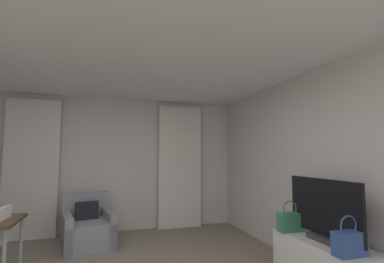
{
  "coord_description": "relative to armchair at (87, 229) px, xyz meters",
  "views": [
    {
      "loc": [
        -0.04,
        -2.62,
        1.48
      ],
      "look_at": [
        1.12,
        1.2,
        1.83
      ],
      "focal_mm": 25.32,
      "sensor_mm": 36.0,
      "label": 1
    }
  ],
  "objects": [
    {
      "name": "wall_window",
      "position": [
        0.36,
        0.8,
        1.03
      ],
      "size": [
        5.12,
        0.06,
        2.6
      ],
      "color": "silver",
      "rests_on": "ground"
    },
    {
      "name": "wall_right",
      "position": [
        2.89,
        -2.23,
        1.03
      ],
      "size": [
        0.06,
        6.12,
        2.6
      ],
      "color": "silver",
      "rests_on": "ground"
    },
    {
      "name": "ceiling",
      "position": [
        0.36,
        -2.23,
        2.36
      ],
      "size": [
        5.12,
        6.12,
        0.06
      ],
      "primitive_type": "cube",
      "color": "white",
      "rests_on": "wall_left"
    },
    {
      "name": "curtain_left_panel",
      "position": [
        -1.02,
        0.67,
        0.98
      ],
      "size": [
        0.9,
        0.06,
        2.5
      ],
      "color": "silver",
      "rests_on": "ground"
    },
    {
      "name": "curtain_right_panel",
      "position": [
        1.73,
        0.67,
        0.98
      ],
      "size": [
        0.9,
        0.06,
        2.5
      ],
      "color": "silver",
      "rests_on": "ground"
    },
    {
      "name": "armchair",
      "position": [
        0.0,
        0.0,
        0.0
      ],
      "size": [
        0.93,
        1.01,
        0.82
      ],
      "color": "gray",
      "rests_on": "ground"
    },
    {
      "name": "tv_flatscreen",
      "position": [
        2.57,
        -2.38,
        0.59
      ],
      "size": [
        0.2,
        1.0,
        0.67
      ],
      "color": "#333338",
      "rests_on": "tv_console"
    },
    {
      "name": "handbag_primary",
      "position": [
        2.45,
        -1.95,
        0.4
      ],
      "size": [
        0.3,
        0.14,
        0.37
      ],
      "color": "#387F5B",
      "rests_on": "tv_console"
    },
    {
      "name": "handbag_secondary",
      "position": [
        2.46,
        -2.8,
        0.4
      ],
      "size": [
        0.3,
        0.14,
        0.37
      ],
      "color": "#335193",
      "rests_on": "tv_console"
    }
  ]
}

